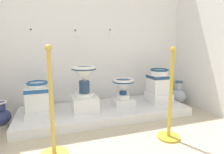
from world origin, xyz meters
name	(u,v)px	position (x,y,z in m)	size (l,w,h in m)	color
wall_back	(96,21)	(1.63, 2.44, 1.49)	(3.47, 0.06, 2.98)	white
display_platform	(105,111)	(1.63, 1.93, 0.06)	(2.55, 0.92, 0.13)	white
plinth_block_rightmost	(39,112)	(0.68, 1.94, 0.16)	(0.34, 0.39, 0.08)	white
antique_toilet_rightmost	(38,95)	(0.68, 1.94, 0.40)	(0.32, 0.35, 0.39)	white
plinth_block_squat_floral	(85,104)	(1.31, 1.86, 0.24)	(0.36, 0.38, 0.22)	white
antique_toilet_squat_floral	(84,76)	(1.31, 1.86, 0.65)	(0.36, 0.36, 0.45)	white
plinth_block_broad_patterned	(123,102)	(1.94, 1.93, 0.18)	(0.32, 0.29, 0.11)	white
antique_toilet_broad_patterned	(123,85)	(1.94, 1.93, 0.45)	(0.36, 0.36, 0.32)	white
plinth_block_central_ornate	(158,97)	(2.59, 1.92, 0.20)	(0.35, 0.38, 0.15)	white
antique_toilet_central_ornate	(159,80)	(2.59, 1.92, 0.50)	(0.33, 0.31, 0.42)	white
info_placard_first	(34,32)	(0.65, 2.40, 1.28)	(0.13, 0.01, 0.12)	white
info_placard_second	(77,33)	(1.31, 2.40, 1.28)	(0.11, 0.01, 0.13)	white
info_placard_third	(112,32)	(1.91, 2.40, 1.31)	(0.10, 0.01, 0.13)	white
decorative_vase_spare	(1,116)	(0.20, 1.96, 0.16)	(0.25, 0.25, 0.35)	white
decorative_vase_corner	(178,95)	(3.07, 2.01, 0.17)	(0.28, 0.28, 0.44)	navy
stanchion_post_near_left	(53,126)	(0.85, 1.05, 0.31)	(0.27, 0.27, 1.08)	gold
stanchion_post_near_right	(170,113)	(2.13, 0.99, 0.31)	(0.27, 0.27, 1.06)	gold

